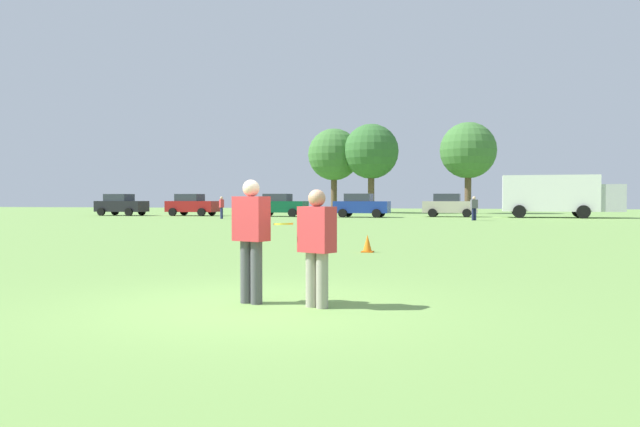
{
  "coord_description": "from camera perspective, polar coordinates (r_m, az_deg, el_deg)",
  "views": [
    {
      "loc": [
        2.81,
        -8.13,
        1.47
      ],
      "look_at": [
        0.46,
        1.77,
        1.22
      ],
      "focal_mm": 35.45,
      "sensor_mm": 36.0,
      "label": 1
    }
  ],
  "objects": [
    {
      "name": "ground_plane",
      "position": [
        8.73,
        -5.67,
        -8.32
      ],
      "size": [
        163.42,
        163.42,
        0.0
      ],
      "primitive_type": "plane",
      "color": "#6B9347"
    },
    {
      "name": "player_thrower",
      "position": [
        8.85,
        -6.23,
        -1.83
      ],
      "size": [
        0.54,
        0.41,
        1.73
      ],
      "color": "#4C4C51",
      "rests_on": "ground"
    },
    {
      "name": "player_defender",
      "position": [
        8.47,
        -0.28,
        -2.55
      ],
      "size": [
        0.54,
        0.44,
        1.59
      ],
      "color": "gray",
      "rests_on": "ground"
    },
    {
      "name": "frisbee",
      "position": [
        8.63,
        -3.32,
        -0.95
      ],
      "size": [
        0.27,
        0.27,
        0.04
      ],
      "color": "yellow"
    },
    {
      "name": "traffic_cone",
      "position": [
        17.22,
        4.31,
        -2.75
      ],
      "size": [
        0.32,
        0.32,
        0.48
      ],
      "color": "#D8590C",
      "rests_on": "ground"
    },
    {
      "name": "parked_car_near_left",
      "position": [
        55.86,
        -17.52,
        0.77
      ],
      "size": [
        4.26,
        2.33,
        1.82
      ],
      "color": "black",
      "rests_on": "ground"
    },
    {
      "name": "parked_car_mid_left",
      "position": [
        53.68,
        -11.5,
        0.78
      ],
      "size": [
        4.26,
        2.33,
        1.82
      ],
      "color": "maroon",
      "rests_on": "ground"
    },
    {
      "name": "parked_car_center",
      "position": [
        50.77,
        -3.64,
        0.78
      ],
      "size": [
        4.26,
        2.33,
        1.82
      ],
      "color": "#0C4C2D",
      "rests_on": "ground"
    },
    {
      "name": "parked_car_mid_right",
      "position": [
        48.64,
        3.74,
        0.75
      ],
      "size": [
        4.26,
        2.33,
        1.82
      ],
      "color": "navy",
      "rests_on": "ground"
    },
    {
      "name": "parked_car_near_right",
      "position": [
        50.59,
        11.62,
        0.75
      ],
      "size": [
        4.26,
        2.33,
        1.82
      ],
      "color": "#B7AD99",
      "rests_on": "ground"
    },
    {
      "name": "box_truck",
      "position": [
        50.51,
        20.73,
        1.62
      ],
      "size": [
        8.58,
        3.2,
        3.18
      ],
      "color": "white",
      "rests_on": "ground"
    },
    {
      "name": "bystander_sideline_watcher",
      "position": [
        45.36,
        -8.88,
        0.66
      ],
      "size": [
        0.46,
        0.5,
        1.59
      ],
      "color": "#1E234C",
      "rests_on": "ground"
    },
    {
      "name": "bystander_far_jogger",
      "position": [
        42.81,
        13.74,
        0.59
      ],
      "size": [
        0.5,
        0.41,
        1.59
      ],
      "color": "#1E234C",
      "rests_on": "ground"
    },
    {
      "name": "tree_west_oak",
      "position": [
        64.03,
        1.27,
        5.32
      ],
      "size": [
        5.23,
        5.23,
        8.5
      ],
      "color": "brown",
      "rests_on": "ground"
    },
    {
      "name": "tree_west_maple",
      "position": [
        62.4,
        4.65,
        5.58
      ],
      "size": [
        5.39,
        5.39,
        8.76
      ],
      "color": "brown",
      "rests_on": "ground"
    },
    {
      "name": "tree_center_elm",
      "position": [
        62.37,
        13.23,
        5.54
      ],
      "size": [
        5.39,
        5.39,
        8.76
      ],
      "color": "brown",
      "rests_on": "ground"
    }
  ]
}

